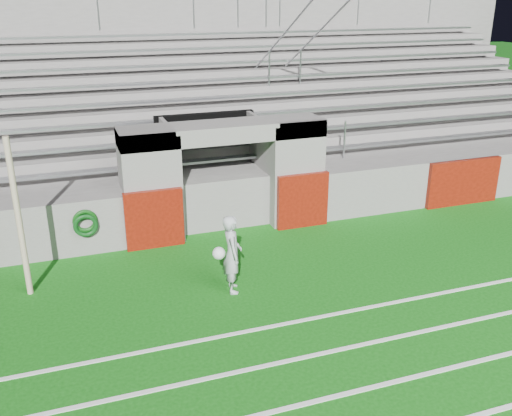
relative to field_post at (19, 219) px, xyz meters
name	(u,v)px	position (x,y,z in m)	size (l,w,h in m)	color
ground	(277,295)	(4.45, -1.64, -1.54)	(90.00, 90.00, 0.00)	#0E540E
field_post	(19,219)	(0.00, 0.00, 0.00)	(0.11, 0.11, 3.08)	#BDA98D
stadium_structure	(183,129)	(4.45, 6.33, -0.05)	(26.00, 8.48, 5.42)	slate
goalkeeper_with_ball	(232,254)	(3.69, -1.18, -0.76)	(0.68, 0.71, 1.55)	#A8AFB2
hose_coil	(85,223)	(1.18, 1.29, -0.76)	(0.53, 0.15, 0.61)	#0C3E0E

